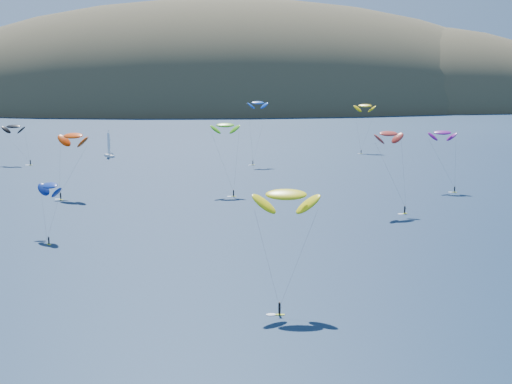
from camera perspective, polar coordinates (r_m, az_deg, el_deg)
The scene contains 11 objects.
island at distance 641.69m, azimuth -0.19°, elevation 5.98°, with size 730.00×300.00×210.00m.
sailboat at distance 293.05m, azimuth -11.66°, elevation 2.96°, with size 9.04×8.56×10.80m.
kitesurfer_1 at distance 208.07m, azimuth -14.42°, elevation 4.38°, with size 11.20×13.52×19.80m.
kitesurfer_2 at distance 110.57m, azimuth 2.42°, elevation -0.22°, with size 10.47×10.46×19.72m.
kitesurfer_3 at distance 207.62m, azimuth -2.49°, elevation 5.35°, with size 8.24×11.75×21.64m.
kitesurfer_4 at distance 266.80m, azimuth 0.14°, elevation 7.14°, with size 7.76×8.04×24.67m.
kitesurfer_6 at distance 219.22m, azimuth 14.69°, elevation 4.61°, with size 8.64×10.71×18.97m.
kitesurfer_9 at distance 184.01m, azimuth 10.56°, elevation 4.60°, with size 9.29×10.18×21.85m.
kitesurfer_10 at distance 160.06m, azimuth -16.18°, elevation 0.50°, with size 7.81×13.27×13.24m.
kitesurfer_11 at distance 309.28m, azimuth 8.70°, elevation 6.84°, with size 9.87×15.17×21.77m.
kitesurfer_12 at distance 281.30m, azimuth -18.83°, elevation 4.98°, with size 12.09×9.39×16.30m.
Camera 1 is at (-29.15, -73.88, 36.97)m, focal length 50.00 mm.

